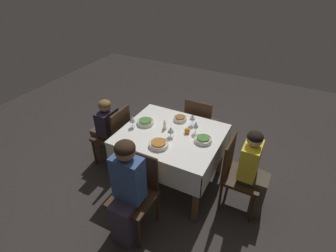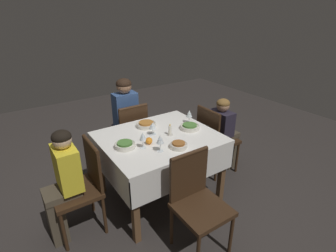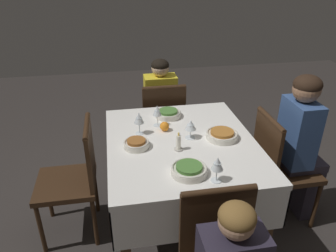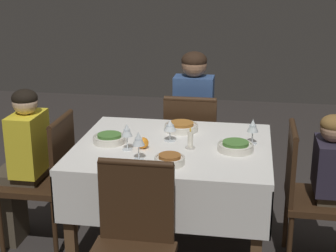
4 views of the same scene
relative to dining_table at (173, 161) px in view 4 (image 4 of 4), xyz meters
name	(u,v)px [view 4 (image 4 of 4)]	position (x,y,z in m)	size (l,w,h in m)	color
dining_table	(173,161)	(0.00, 0.00, 0.00)	(1.19, 1.02, 0.77)	white
chair_north	(191,144)	(0.03, 0.75, -0.15)	(0.42, 0.42, 0.91)	#382314
chair_east	(310,191)	(0.84, 0.03, -0.15)	(0.42, 0.42, 0.91)	#382314
chair_west	(46,175)	(-0.84, 0.00, -0.15)	(0.42, 0.42, 0.91)	#382314
chair_south	(132,244)	(-0.09, -0.75, -0.15)	(0.42, 0.42, 0.91)	#382314
person_adult_denim	(194,116)	(0.03, 0.91, 0.02)	(0.30, 0.34, 1.20)	#383342
person_child_yellow	(21,162)	(-1.00, 0.00, -0.07)	(0.33, 0.30, 1.08)	#4C4233
bowl_north	(181,126)	(0.01, 0.29, 0.13)	(0.22, 0.22, 0.06)	silver
wine_glass_north	(170,126)	(-0.03, 0.07, 0.20)	(0.08, 0.08, 0.14)	white
bowl_east	(236,146)	(0.38, -0.04, 0.13)	(0.22, 0.22, 0.06)	silver
wine_glass_east	(253,126)	(0.48, 0.10, 0.22)	(0.07, 0.07, 0.16)	white
bowl_west	(109,138)	(-0.40, -0.02, 0.13)	(0.20, 0.20, 0.06)	silver
wine_glass_west	(127,131)	(-0.26, -0.13, 0.22)	(0.06, 0.06, 0.17)	white
bowl_south	(170,159)	(0.03, -0.31, 0.13)	(0.17, 0.17, 0.06)	silver
wine_glass_south	(138,140)	(-0.15, -0.27, 0.23)	(0.07, 0.07, 0.17)	white
candle_centerpiece	(190,141)	(0.11, -0.04, 0.15)	(0.06, 0.06, 0.13)	beige
orange_fruit	(143,143)	(-0.17, -0.09, 0.14)	(0.07, 0.07, 0.07)	orange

